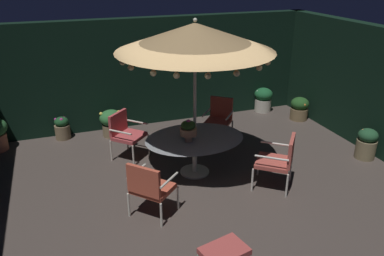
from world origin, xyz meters
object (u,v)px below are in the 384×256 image
at_px(patio_chair_southeast, 149,186).
at_px(ottoman_footrest, 224,252).
at_px(potted_plant_back_center, 62,128).
at_px(patio_chair_northeast, 219,117).
at_px(centerpiece_planter, 188,129).
at_px(potted_plant_back_left, 111,122).
at_px(patio_chair_north, 280,158).
at_px(patio_chair_east, 125,131).
at_px(potted_plant_back_right, 263,99).
at_px(patio_umbrella, 195,37).
at_px(potted_plant_right_near, 299,108).
at_px(potted_plant_left_far, 367,143).
at_px(patio_dining_table, 195,143).

height_order(patio_chair_southeast, ottoman_footrest, patio_chair_southeast).
height_order(ottoman_footrest, potted_plant_back_center, potted_plant_back_center).
bearing_deg(patio_chair_northeast, centerpiece_planter, -132.10).
bearing_deg(potted_plant_back_left, ottoman_footrest, -82.26).
height_order(patio_chair_north, potted_plant_back_center, patio_chair_north).
height_order(patio_chair_east, potted_plant_back_left, patio_chair_east).
relative_size(ottoman_footrest, potted_plant_back_center, 1.24).
height_order(patio_chair_northeast, potted_plant_back_right, patio_chair_northeast).
relative_size(centerpiece_planter, patio_chair_southeast, 0.45).
xyz_separation_m(patio_umbrella, patio_chair_northeast, (1.02, 1.19, -2.02)).
relative_size(centerpiece_planter, potted_plant_right_near, 0.73).
bearing_deg(patio_chair_north, potted_plant_left_far, 9.13).
bearing_deg(potted_plant_right_near, patio_chair_east, -172.93).
xyz_separation_m(patio_chair_east, potted_plant_back_left, (-0.11, 1.18, -0.23)).
distance_m(patio_chair_east, potted_plant_left_far, 4.95).
distance_m(patio_chair_north, potted_plant_right_near, 3.50).
relative_size(patio_chair_east, patio_chair_southeast, 1.00).
bearing_deg(potted_plant_left_far, patio_umbrella, 170.05).
relative_size(patio_dining_table, potted_plant_back_center, 3.54).
bearing_deg(patio_chair_north, ottoman_footrest, -137.89).
xyz_separation_m(patio_dining_table, potted_plant_back_left, (-1.21, 2.29, -0.29)).
bearing_deg(potted_plant_back_right, centerpiece_planter, -139.31).
xyz_separation_m(potted_plant_back_center, potted_plant_left_far, (5.83, -3.11, 0.06)).
bearing_deg(ottoman_footrest, centerpiece_planter, 81.16).
relative_size(patio_chair_north, ottoman_footrest, 1.50).
height_order(patio_chair_east, potted_plant_back_right, patio_chair_east).
xyz_separation_m(ottoman_footrest, potted_plant_back_left, (-0.66, 4.88, 0.00)).
xyz_separation_m(centerpiece_planter, patio_chair_north, (1.39, -0.88, -0.41)).
height_order(ottoman_footrest, potted_plant_right_near, potted_plant_right_near).
xyz_separation_m(centerpiece_planter, potted_plant_right_near, (3.64, 1.79, -0.68)).
bearing_deg(patio_chair_east, ottoman_footrest, -81.53).
xyz_separation_m(centerpiece_planter, potted_plant_back_left, (-1.05, 2.40, -0.64)).
bearing_deg(patio_umbrella, potted_plant_back_left, 117.95).
xyz_separation_m(patio_chair_northeast, ottoman_footrest, (-1.57, -3.79, -0.23)).
relative_size(patio_umbrella, potted_plant_back_right, 4.49).
distance_m(ottoman_footrest, potted_plant_back_center, 5.38).
relative_size(patio_chair_north, potted_plant_back_right, 1.53).
relative_size(patio_umbrella, patio_chair_north, 2.93).
bearing_deg(centerpiece_planter, patio_chair_northeast, 47.90).
distance_m(patio_chair_east, ottoman_footrest, 3.75).
relative_size(potted_plant_back_left, potted_plant_back_center, 1.17).
xyz_separation_m(patio_chair_north, ottoman_footrest, (-1.77, -1.60, -0.24)).
bearing_deg(ottoman_footrest, potted_plant_left_far, 25.84).
distance_m(centerpiece_planter, potted_plant_back_right, 4.09).
xyz_separation_m(potted_plant_back_right, potted_plant_back_center, (-5.20, -0.02, -0.08)).
relative_size(centerpiece_planter, potted_plant_back_left, 0.69).
xyz_separation_m(centerpiece_planter, potted_plant_back_center, (-2.14, 2.61, -0.72)).
bearing_deg(patio_dining_table, potted_plant_left_far, -9.95).
height_order(centerpiece_planter, potted_plant_left_far, centerpiece_planter).
bearing_deg(patio_dining_table, centerpiece_planter, -145.58).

